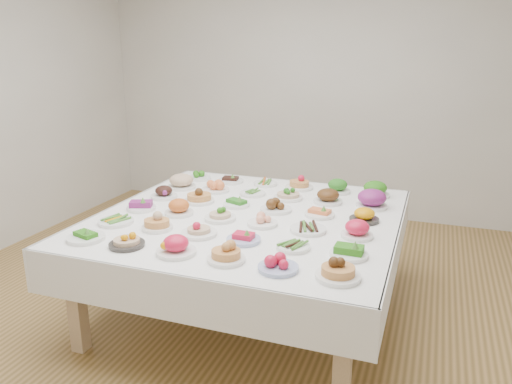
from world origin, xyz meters
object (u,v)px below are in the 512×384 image
(display_table, at_px, (249,224))
(dish_18, at_px, (164,192))
(dish_0, at_px, (85,234))
(dish_35, at_px, (375,188))

(display_table, xyz_separation_m, dish_18, (-0.78, 0.17, 0.12))
(dish_0, bearing_deg, dish_35, 44.94)
(display_table, distance_m, dish_0, 1.11)
(display_table, distance_m, dish_35, 1.11)
(dish_0, xyz_separation_m, dish_18, (0.00, 0.95, 0.01))
(dish_18, height_order, dish_35, dish_35)
(dish_0, xyz_separation_m, dish_35, (1.56, 1.56, 0.03))
(dish_0, distance_m, dish_35, 2.20)
(dish_18, bearing_deg, dish_0, -90.13)
(dish_0, bearing_deg, dish_18, 89.87)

